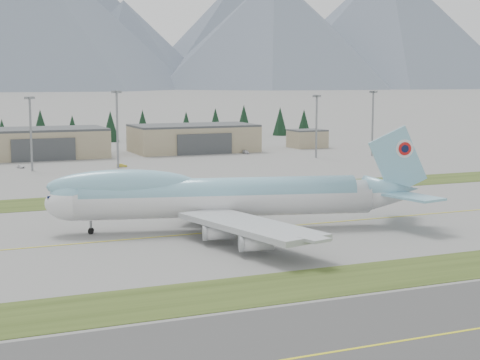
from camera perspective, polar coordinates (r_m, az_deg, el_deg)
name	(u,v)px	position (r m, az deg, el deg)	size (l,w,h in m)	color
ground	(228,231)	(138.70, -0.94, -3.99)	(7000.00, 7000.00, 0.00)	#61615F
grass_strip_near	(328,282)	(105.32, 6.81, -7.85)	(400.00, 14.00, 0.08)	#324318
grass_strip_far	(160,197)	(180.60, -6.24, -1.28)	(400.00, 18.00, 0.08)	#324318
asphalt_taxiway	(434,336)	(86.23, 14.83, -11.62)	(400.00, 32.00, 0.04)	#3C3C3C
taxiway_line_main	(228,231)	(138.70, -0.94, -3.99)	(400.00, 0.40, 0.02)	yellow
taxiway_line_near	(434,336)	(86.23, 14.83, -11.62)	(400.00, 0.40, 0.02)	yellow
boeing_747_freighter	(221,196)	(138.82, -1.49, -1.28)	(74.30, 62.12, 19.53)	silver
hangar_center	(39,143)	(279.24, -15.36, 2.79)	(48.00, 26.60, 10.80)	gray
hangar_right	(193,138)	(292.92, -3.63, 3.27)	(48.00, 26.60, 10.80)	gray
control_shed	(307,139)	(311.21, 5.24, 3.22)	(14.00, 12.00, 7.60)	gray
floodlight_masts	(220,115)	(251.96, -1.56, 5.09)	(126.78, 6.43, 24.90)	gray
service_vehicle_a	(21,168)	(247.63, -16.64, 0.88)	(1.22, 3.01, 1.03)	silver
service_vehicle_b	(122,167)	(243.23, -9.15, 0.99)	(1.20, 3.41, 1.12)	gold
service_vehicle_c	(246,154)	(284.44, 0.45, 2.06)	(1.84, 4.53, 1.31)	silver
conifer_belt	(56,127)	(343.01, -14.08, 4.02)	(266.08, 16.68, 16.61)	black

